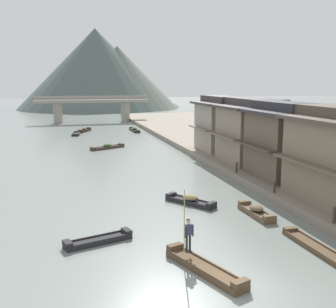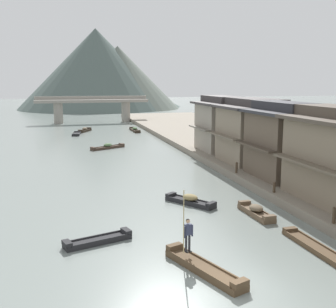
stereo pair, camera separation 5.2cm
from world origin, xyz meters
The scene contains 22 objects.
ground_plane centered at (0.00, 0.00, 0.00)m, with size 400.00×400.00×0.00m, color gray.
riverbank_right centered at (16.78, 30.00, 0.32)m, with size 18.00×110.00×0.64m, color gray.
boat_foreground_poled centered at (-0.35, 1.73, 0.18)m, with size 2.47×4.82×0.55m.
boatman_person centered at (-0.77, 2.82, 1.56)m, with size 0.54×0.35×3.04m.
boat_moored_nearest centered at (-4.62, 6.28, 0.15)m, with size 3.71×1.85×0.45m.
boat_moored_second centered at (5.94, 2.52, 0.12)m, with size 0.99×5.24×0.36m.
boat_moored_third centered at (-4.06, 51.90, 0.14)m, with size 1.57×3.80×0.40m.
boat_moored_far centered at (5.76, 54.36, 0.23)m, with size 1.05×5.50×0.70m.
boat_midriver_drifting centered at (-2.53, 55.84, 0.27)m, with size 2.48×3.86×0.73m.
boat_midriver_upstream centered at (2.18, 11.72, 0.25)m, with size 2.92×3.69×0.70m.
boat_upstream_distant centered at (5.48, 8.34, 0.26)m, with size 1.02×3.56×0.71m.
boat_crossing_west centered at (-0.73, 37.07, 0.22)m, with size 4.55×3.10×0.67m.
house_waterfront_tall centered at (11.07, 15.19, 3.65)m, with size 5.27×6.66×6.14m.
house_waterfront_narrow centered at (11.83, 21.84, 3.64)m, with size 6.81×7.06×6.14m.
house_waterfront_far centered at (11.18, 28.88, 3.65)m, with size 5.50×6.65×6.14m.
mooring_post_dock_near centered at (8.13, 4.27, 1.10)m, with size 0.20×0.20×0.92m, color #473828.
mooring_post_dock_mid centered at (8.13, 10.90, 1.01)m, with size 0.20×0.20×0.73m, color #473828.
mooring_post_dock_far centered at (8.13, 17.40, 1.10)m, with size 0.20×0.20×0.91m, color #473828.
stone_bridge centered at (0.00, 71.41, 3.48)m, with size 22.88×2.40×5.41m.
hill_far_west centered at (4.87, 117.20, 12.22)m, with size 48.39×48.39×24.43m, color #4C5B56.
hill_far_centre centered at (8.49, 125.02, 6.05)m, with size 49.71×49.71×12.10m, color #4C5B56.
hill_far_east centered at (11.28, 115.09, 9.58)m, with size 37.85×37.85×19.15m, color slate.
Camera 2 is at (-6.16, -14.39, 8.38)m, focal length 43.85 mm.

